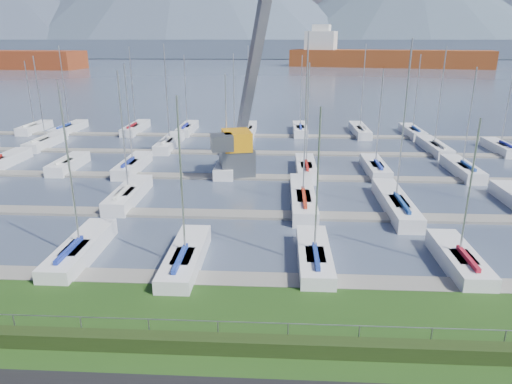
{
  "coord_description": "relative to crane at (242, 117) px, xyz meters",
  "views": [
    {
      "loc": [
        1.52,
        -16.52,
        12.63
      ],
      "look_at": [
        0.0,
        12.0,
        3.0
      ],
      "focal_mm": 32.0,
      "sensor_mm": 36.0,
      "label": 1
    }
  ],
  "objects": [
    {
      "name": "hedge",
      "position": [
        2.21,
        -28.38,
        -4.98
      ],
      "size": [
        80.0,
        0.7,
        0.7
      ],
      "primitive_type": "cube",
      "color": "#223212",
      "rests_on": "grass"
    },
    {
      "name": "fence",
      "position": [
        2.21,
        -27.98,
        -4.13
      ],
      "size": [
        80.0,
        0.04,
        0.04
      ],
      "primitive_type": "cylinder",
      "rotation": [
        0.0,
        1.57,
        0.0
      ],
      "color": "gray",
      "rests_on": "grass"
    },
    {
      "name": "sailboat_fleet",
      "position": [
        -2.31,
        1.75,
        0.06
      ],
      "size": [
        75.55,
        49.43,
        13.72
      ],
      "color": "#9E2815",
      "rests_on": "water"
    },
    {
      "name": "cargo_ship_mid",
      "position": [
        49.8,
        183.87,
        -1.71
      ],
      "size": [
        93.08,
        39.11,
        21.5
      ],
      "rotation": [
        0.0,
        0.0,
        -0.24
      ],
      "color": "brown",
      "rests_on": "water"
    },
    {
      "name": "crane",
      "position": [
        0.0,
        0.0,
        0.0
      ],
      "size": [
        6.93,
        13.14,
        22.35
      ],
      "rotation": [
        0.0,
        0.0,
        0.24
      ],
      "color": "slate",
      "rests_on": "water"
    },
    {
      "name": "docks",
      "position": [
        2.21,
        -1.98,
        -5.55
      ],
      "size": [
        90.0,
        41.6,
        0.25
      ],
      "color": "gray",
      "rests_on": "water"
    },
    {
      "name": "water",
      "position": [
        2.21,
        232.02,
        -5.73
      ],
      "size": [
        800.0,
        540.0,
        0.2
      ],
      "primitive_type": "cube",
      "color": "#49546A"
    },
    {
      "name": "foothill",
      "position": [
        2.21,
        302.02,
        0.67
      ],
      "size": [
        900.0,
        80.0,
        12.0
      ],
      "primitive_type": "cube",
      "color": "#475468",
      "rests_on": "water"
    }
  ]
}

